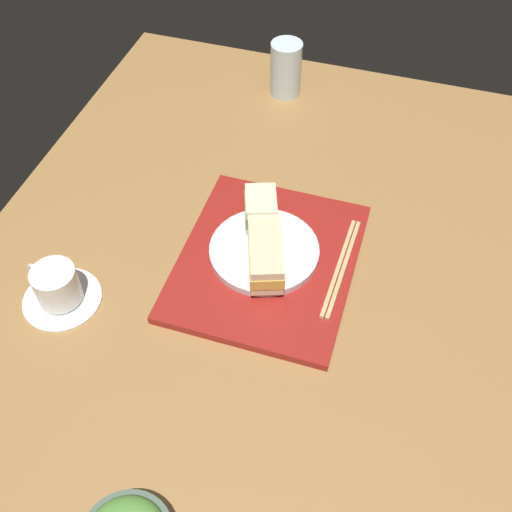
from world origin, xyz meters
TOP-DOWN VIEW (x-y plane):
  - ground_plane at (0.00, 0.00)cm, footprint 140.00×100.00cm
  - serving_tray at (4.28, -3.46)cm, footprint 36.45×30.74cm
  - sandwich_plate at (5.29, -2.55)cm, footprint 19.82×19.82cm
  - sandwich_near at (-0.97, -4.77)cm, footprint 9.31×8.07cm
  - sandwich_middle at (5.29, -2.55)cm, footprint 8.99×7.82cm
  - sandwich_far at (11.56, -0.34)cm, footprint 9.08×8.06cm
  - chopsticks_pair at (5.93, -16.56)cm, footprint 22.96×2.40cm
  - coffee_cup at (-13.76, 28.26)cm, footprint 13.56×13.56cm
  - drinking_glass at (55.76, 7.56)cm, footprint 7.18×7.18cm

SIDE VIEW (x-z plane):
  - ground_plane at x=0.00cm, z-range -3.00..0.00cm
  - serving_tray at x=4.28cm, z-range 0.00..1.65cm
  - chopsticks_pair at x=5.93cm, z-range 1.65..2.35cm
  - sandwich_plate at x=5.29cm, z-range 1.65..3.05cm
  - coffee_cup at x=-13.76cm, z-range -0.48..7.09cm
  - sandwich_middle at x=5.29cm, z-range 3.05..8.53cm
  - sandwich_near at x=-0.97cm, z-range 3.05..8.77cm
  - sandwich_far at x=11.56cm, z-range 3.05..9.11cm
  - drinking_glass at x=55.76cm, z-range 0.00..12.53cm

